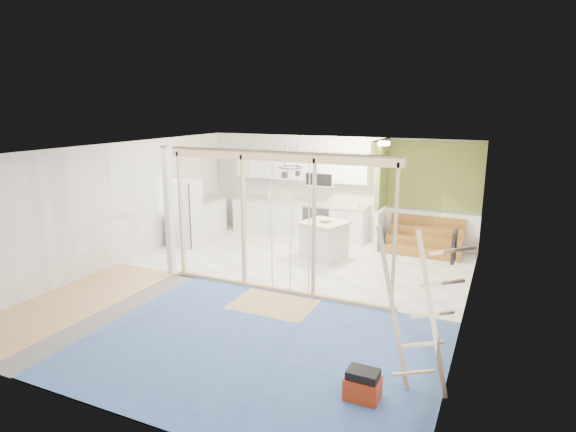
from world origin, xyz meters
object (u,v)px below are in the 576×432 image
at_px(island, 324,241).
at_px(toolbox, 363,386).
at_px(fridge, 185,213).
at_px(ladder, 417,314).

bearing_deg(island, toolbox, -50.29).
height_order(island, toolbox, island).
xyz_separation_m(fridge, toolbox, (5.71, -4.35, -0.62)).
relative_size(fridge, ladder, 0.80).
bearing_deg(toolbox, ladder, 36.31).
distance_m(fridge, toolbox, 7.21).
bearing_deg(toolbox, fridge, 143.59).
relative_size(fridge, toolbox, 3.98).
height_order(fridge, island, fridge).
height_order(toolbox, ladder, ladder).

